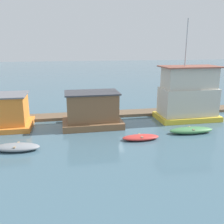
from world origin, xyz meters
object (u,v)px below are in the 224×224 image
houseboat_yellow (188,95)px  dinghy_grey (17,147)px  dinghy_green (191,130)px  houseboat_brown (92,110)px  dinghy_red (141,137)px

houseboat_yellow → dinghy_grey: size_ratio=2.86×
dinghy_green → dinghy_grey: bearing=-175.7°
houseboat_brown → houseboat_yellow: size_ratio=0.56×
houseboat_brown → dinghy_green: houseboat_brown is taller
houseboat_yellow → dinghy_grey: (-15.79, -5.12, -2.26)m
dinghy_grey → dinghy_green: dinghy_green is taller
dinghy_grey → dinghy_red: (9.44, 0.37, -0.04)m
houseboat_brown → houseboat_yellow: 9.84m
houseboat_yellow → dinghy_grey: houseboat_yellow is taller
houseboat_yellow → dinghy_red: bearing=-143.2°
houseboat_brown → dinghy_grey: bearing=-142.0°
houseboat_yellow → dinghy_green: size_ratio=2.50×
houseboat_brown → dinghy_red: houseboat_brown is taller
dinghy_grey → houseboat_brown: bearing=38.0°
dinghy_grey → dinghy_green: 14.24m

